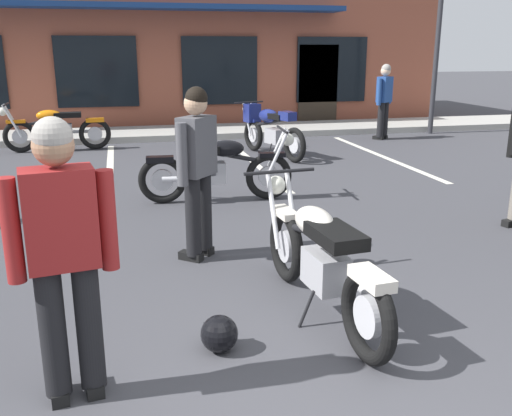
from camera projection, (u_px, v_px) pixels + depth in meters
ground_plane at (228, 242)px, 6.08m from camera, size 80.00×80.00×0.00m
sidewalk_kerb at (166, 133)px, 13.39m from camera, size 22.00×1.80×0.14m
brick_storefront_building at (152, 53)px, 16.68m from camera, size 15.26×6.58×3.76m
painted_stall_lines at (184, 165)px, 10.04m from camera, size 7.77×4.80×0.01m
motorcycle_foreground_classic at (320, 258)px, 4.33m from camera, size 0.66×2.11×0.98m
motorcycle_black_cruiser at (56, 128)px, 11.32m from camera, size 2.11×0.66×0.98m
motorcycle_silver_naked at (218, 168)px, 7.58m from camera, size 2.11×0.66×0.98m
motorcycle_green_cafe_racer at (270, 128)px, 10.83m from camera, size 0.99×2.04×0.98m
person_in_black_shirt at (63, 248)px, 3.11m from camera, size 0.61×0.32×1.68m
person_by_back_row at (384, 97)px, 12.65m from camera, size 0.54×0.44×1.68m
person_near_building at (197, 164)px, 5.37m from camera, size 0.47×0.52×1.68m
helmet_on_pavement at (219, 334)px, 3.86m from camera, size 0.26×0.26×0.26m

